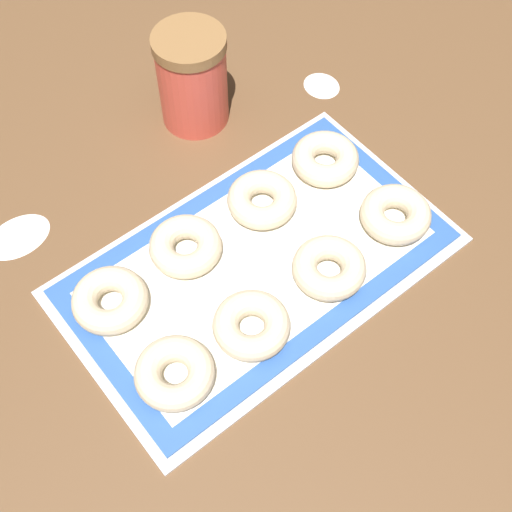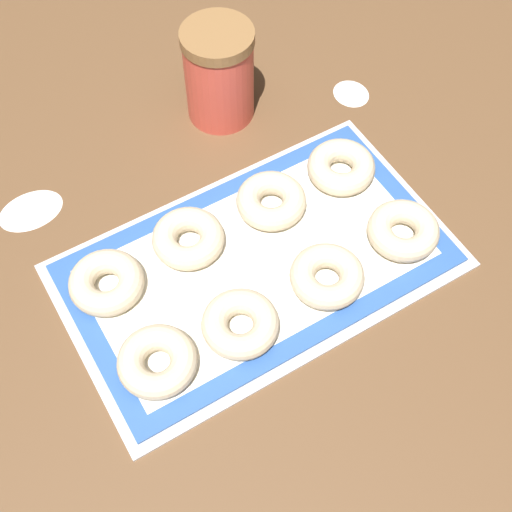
{
  "view_description": "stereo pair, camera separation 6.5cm",
  "coord_description": "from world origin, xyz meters",
  "px_view_note": "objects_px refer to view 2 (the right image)",
  "views": [
    {
      "loc": [
        -0.3,
        -0.35,
        0.77
      ],
      "look_at": [
        -0.0,
        0.02,
        0.03
      ],
      "focal_mm": 50.0,
      "sensor_mm": 36.0,
      "label": 1
    },
    {
      "loc": [
        -0.25,
        -0.39,
        0.77
      ],
      "look_at": [
        -0.0,
        0.02,
        0.03
      ],
      "focal_mm": 50.0,
      "sensor_mm": 36.0,
      "label": 2
    }
  ],
  "objects_px": {
    "bagel_front_far_right": "(403,231)",
    "bagel_back_mid_right": "(271,201)",
    "bagel_back_far_left": "(106,282)",
    "bagel_front_far_left": "(157,362)",
    "bagel_back_far_right": "(341,167)",
    "flour_canister": "(219,74)",
    "bagel_back_mid_left": "(188,238)",
    "bagel_front_mid_left": "(240,324)",
    "bagel_front_mid_right": "(327,276)",
    "baking_tray": "(256,266)"
  },
  "relations": [
    {
      "from": "bagel_back_far_left",
      "to": "flour_canister",
      "type": "xyz_separation_m",
      "value": [
        0.27,
        0.2,
        0.05
      ]
    },
    {
      "from": "bagel_front_far_right",
      "to": "bagel_back_mid_right",
      "type": "distance_m",
      "value": 0.17
    },
    {
      "from": "bagel_back_mid_right",
      "to": "bagel_back_far_left",
      "type": "bearing_deg",
      "value": -179.33
    },
    {
      "from": "bagel_front_mid_right",
      "to": "bagel_back_far_left",
      "type": "bearing_deg",
      "value": 150.92
    },
    {
      "from": "bagel_front_far_left",
      "to": "bagel_back_far_left",
      "type": "relative_size",
      "value": 1.0
    },
    {
      "from": "flour_canister",
      "to": "bagel_back_mid_left",
      "type": "bearing_deg",
      "value": -128.85
    },
    {
      "from": "bagel_front_far_right",
      "to": "bagel_back_mid_right",
      "type": "relative_size",
      "value": 1.0
    },
    {
      "from": "bagel_front_far_left",
      "to": "bagel_back_mid_left",
      "type": "height_order",
      "value": "same"
    },
    {
      "from": "bagel_front_far_left",
      "to": "bagel_back_mid_left",
      "type": "distance_m",
      "value": 0.17
    },
    {
      "from": "bagel_front_far_left",
      "to": "bagel_back_far_left",
      "type": "distance_m",
      "value": 0.12
    },
    {
      "from": "bagel_back_mid_right",
      "to": "bagel_back_far_right",
      "type": "xyz_separation_m",
      "value": [
        0.11,
        -0.0,
        0.0
      ]
    },
    {
      "from": "bagel_front_far_left",
      "to": "bagel_front_far_right",
      "type": "height_order",
      "value": "same"
    },
    {
      "from": "bagel_front_far_left",
      "to": "bagel_back_far_right",
      "type": "xyz_separation_m",
      "value": [
        0.34,
        0.13,
        0.0
      ]
    },
    {
      "from": "bagel_front_mid_left",
      "to": "bagel_front_far_right",
      "type": "distance_m",
      "value": 0.24
    },
    {
      "from": "bagel_back_far_left",
      "to": "bagel_front_mid_left",
      "type": "bearing_deg",
      "value": -50.03
    },
    {
      "from": "bagel_back_far_left",
      "to": "baking_tray",
      "type": "bearing_deg",
      "value": -19.07
    },
    {
      "from": "bagel_front_mid_left",
      "to": "bagel_back_far_left",
      "type": "xyz_separation_m",
      "value": [
        -0.11,
        0.13,
        0.0
      ]
    },
    {
      "from": "bagel_back_mid_right",
      "to": "flour_canister",
      "type": "xyz_separation_m",
      "value": [
        0.03,
        0.2,
        0.05
      ]
    },
    {
      "from": "bagel_front_mid_right",
      "to": "bagel_back_mid_right",
      "type": "distance_m",
      "value": 0.13
    },
    {
      "from": "bagel_front_mid_left",
      "to": "flour_canister",
      "type": "xyz_separation_m",
      "value": [
        0.16,
        0.33,
        0.05
      ]
    },
    {
      "from": "bagel_front_far_right",
      "to": "bagel_front_far_left",
      "type": "bearing_deg",
      "value": -179.82
    },
    {
      "from": "bagel_front_far_right",
      "to": "bagel_back_far_left",
      "type": "bearing_deg",
      "value": 160.79
    },
    {
      "from": "bagel_back_mid_right",
      "to": "bagel_back_mid_left",
      "type": "bearing_deg",
      "value": 178.41
    },
    {
      "from": "bagel_front_far_right",
      "to": "bagel_back_mid_left",
      "type": "bearing_deg",
      "value": 151.57
    },
    {
      "from": "bagel_back_far_right",
      "to": "bagel_front_far_right",
      "type": "bearing_deg",
      "value": -86.22
    },
    {
      "from": "bagel_front_far_left",
      "to": "bagel_front_far_right",
      "type": "distance_m",
      "value": 0.35
    },
    {
      "from": "bagel_back_far_left",
      "to": "bagel_back_mid_right",
      "type": "height_order",
      "value": "same"
    },
    {
      "from": "bagel_front_mid_right",
      "to": "bagel_front_far_left",
      "type": "bearing_deg",
      "value": 178.66
    },
    {
      "from": "bagel_back_mid_left",
      "to": "bagel_back_mid_right",
      "type": "relative_size",
      "value": 1.0
    },
    {
      "from": "flour_canister",
      "to": "baking_tray",
      "type": "bearing_deg",
      "value": -110.24
    },
    {
      "from": "bagel_front_mid_left",
      "to": "bagel_front_far_right",
      "type": "bearing_deg",
      "value": 1.95
    },
    {
      "from": "bagel_front_far_right",
      "to": "flour_canister",
      "type": "bearing_deg",
      "value": 104.64
    },
    {
      "from": "bagel_front_far_left",
      "to": "flour_canister",
      "type": "xyz_separation_m",
      "value": [
        0.26,
        0.32,
        0.05
      ]
    },
    {
      "from": "bagel_front_far_left",
      "to": "bagel_front_mid_left",
      "type": "height_order",
      "value": "same"
    },
    {
      "from": "bagel_front_mid_left",
      "to": "bagel_back_far_right",
      "type": "bearing_deg",
      "value": 29.72
    },
    {
      "from": "baking_tray",
      "to": "bagel_front_mid_left",
      "type": "distance_m",
      "value": 0.1
    },
    {
      "from": "bagel_back_mid_left",
      "to": "bagel_back_far_right",
      "type": "distance_m",
      "value": 0.23
    },
    {
      "from": "bagel_front_mid_left",
      "to": "bagel_back_mid_left",
      "type": "distance_m",
      "value": 0.14
    },
    {
      "from": "bagel_front_far_right",
      "to": "bagel_back_mid_right",
      "type": "bearing_deg",
      "value": 133.27
    },
    {
      "from": "bagel_back_far_right",
      "to": "bagel_front_mid_left",
      "type": "bearing_deg",
      "value": -150.28
    },
    {
      "from": "bagel_front_mid_right",
      "to": "bagel_front_mid_left",
      "type": "bearing_deg",
      "value": -179.13
    },
    {
      "from": "bagel_back_mid_right",
      "to": "flour_canister",
      "type": "relative_size",
      "value": 0.64
    },
    {
      "from": "bagel_back_mid_left",
      "to": "baking_tray",
      "type": "bearing_deg",
      "value": -48.12
    },
    {
      "from": "bagel_front_mid_left",
      "to": "bagel_back_mid_right",
      "type": "distance_m",
      "value": 0.18
    },
    {
      "from": "bagel_back_mid_right",
      "to": "bagel_front_mid_left",
      "type": "bearing_deg",
      "value": -132.91
    },
    {
      "from": "bagel_front_mid_right",
      "to": "flour_canister",
      "type": "height_order",
      "value": "flour_canister"
    },
    {
      "from": "bagel_back_mid_left",
      "to": "bagel_front_far_right",
      "type": "bearing_deg",
      "value": -28.43
    },
    {
      "from": "bagel_front_mid_right",
      "to": "bagel_back_far_left",
      "type": "height_order",
      "value": "same"
    },
    {
      "from": "baking_tray",
      "to": "bagel_front_mid_right",
      "type": "relative_size",
      "value": 5.29
    },
    {
      "from": "baking_tray",
      "to": "bagel_back_mid_left",
      "type": "height_order",
      "value": "bagel_back_mid_left"
    }
  ]
}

